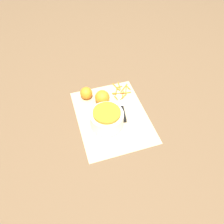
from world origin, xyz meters
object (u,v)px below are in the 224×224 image
object	(u,v)px
orange_left	(86,93)
orange_right	(102,97)
knife	(122,111)
bowl_speckled	(107,118)

from	to	relation	value
orange_left	orange_right	size ratio (longest dim) A/B	0.86
knife	bowl_speckled	bearing A→B (deg)	127.82
orange_right	knife	bearing A→B (deg)	-138.86
bowl_speckled	orange_right	world-z (taller)	bowl_speckled
knife	orange_left	xyz separation A→B (m)	(0.16, 0.16, 0.03)
knife	orange_right	world-z (taller)	orange_right
knife	orange_right	size ratio (longest dim) A/B	2.91
orange_left	bowl_speckled	bearing A→B (deg)	-165.26
bowl_speckled	knife	world-z (taller)	bowl_speckled
knife	orange_right	bearing A→B (deg)	50.89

